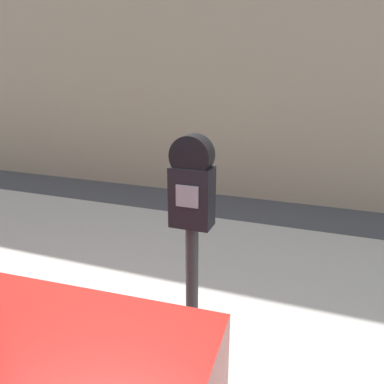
% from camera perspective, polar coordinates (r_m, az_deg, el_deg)
% --- Properties ---
extents(sidewalk, '(24.00, 2.80, 0.10)m').
position_cam_1_polar(sidewalk, '(3.15, -2.83, -13.85)').
color(sidewalk, '#BCB7AD').
rests_on(sidewalk, ground_plane).
extents(parking_meter, '(0.19, 0.13, 1.34)m').
position_cam_1_polar(parking_meter, '(1.76, -0.00, -4.08)').
color(parking_meter, '#2D2D30').
rests_on(parking_meter, sidewalk).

